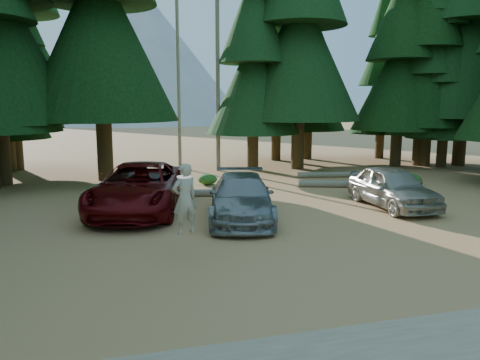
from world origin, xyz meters
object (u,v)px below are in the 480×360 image
at_px(silver_minivan_center, 241,198).
at_px(log_mid, 341,184).
at_px(log_left, 166,193).
at_px(log_right, 341,174).
at_px(silver_minivan_right, 392,187).
at_px(frisbee_player, 185,199).
at_px(red_pickup, 139,188).

distance_m(silver_minivan_center, log_mid, 7.54).
bearing_deg(log_left, log_right, 27.22).
bearing_deg(silver_minivan_right, log_mid, 90.07).
xyz_separation_m(silver_minivan_right, frisbee_player, (-8.30, -3.59, 0.73)).
height_order(log_mid, log_right, log_mid).
relative_size(red_pickup, silver_minivan_center, 1.22).
bearing_deg(log_left, silver_minivan_right, -16.69).
height_order(silver_minivan_center, frisbee_player, frisbee_player).
distance_m(red_pickup, silver_minivan_center, 3.81).
distance_m(frisbee_player, log_mid, 11.54).
bearing_deg(log_left, log_mid, 11.45).
relative_size(silver_minivan_center, log_right, 1.11).
bearing_deg(silver_minivan_right, red_pickup, 170.59).
height_order(silver_minivan_right, log_mid, silver_minivan_right).
distance_m(silver_minivan_right, log_right, 7.11).
height_order(silver_minivan_center, log_mid, silver_minivan_center).
distance_m(silver_minivan_center, frisbee_player, 4.13).
height_order(silver_minivan_right, frisbee_player, frisbee_player).
relative_size(red_pickup, silver_minivan_right, 1.40).
bearing_deg(silver_minivan_center, red_pickup, 161.81).
bearing_deg(silver_minivan_right, frisbee_player, -155.32).
xyz_separation_m(silver_minivan_right, log_right, (1.52, 6.92, -0.61)).
bearing_deg(frisbee_player, silver_minivan_center, -144.07).
height_order(red_pickup, log_left, red_pickup).
bearing_deg(log_mid, log_right, 82.50).
xyz_separation_m(log_left, log_mid, (8.03, 0.09, 0.01)).
bearing_deg(frisbee_player, log_left, -110.78).
height_order(frisbee_player, log_mid, frisbee_player).
bearing_deg(frisbee_player, log_mid, -155.17).
relative_size(red_pickup, frisbee_player, 3.47).
xyz_separation_m(red_pickup, log_right, (10.66, 5.20, -0.72)).
relative_size(silver_minivan_center, log_left, 1.24).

